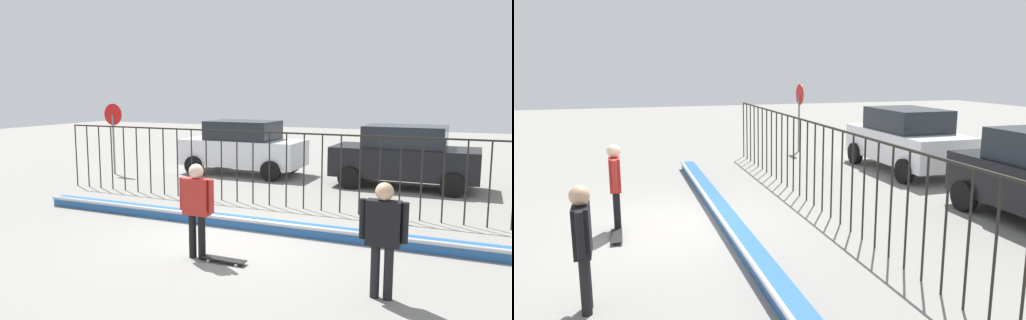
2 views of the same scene
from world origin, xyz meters
The scene contains 9 objects.
ground_plane centered at (0.00, 0.00, 0.00)m, with size 60.00×60.00×0.00m, color gray.
bowl_coping_ledge centered at (0.00, 1.09, 0.12)m, with size 11.00×0.40×0.27m.
perimeter_fence centered at (0.00, 3.29, 1.17)m, with size 14.04×0.04×1.91m.
skateboarder centered at (-0.03, -1.00, 1.01)m, with size 0.68×0.26×1.69m.
skateboard centered at (0.52, -1.03, 0.06)m, with size 0.80×0.20×0.07m.
camera_operator centered at (3.25, -1.40, 1.01)m, with size 0.68×0.25×1.68m.
parked_car_white centered at (-3.23, 7.42, 0.97)m, with size 4.30×2.12×1.90m.
parked_car_black centered at (2.35, 7.24, 0.97)m, with size 4.30×2.12×1.90m.
stop_sign centered at (-7.42, 5.53, 1.62)m, with size 0.76×0.07×2.50m.
Camera 1 is at (4.41, -8.23, 2.93)m, focal length 34.61 mm.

